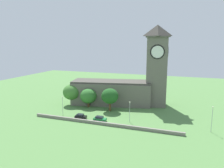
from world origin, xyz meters
name	(u,v)px	position (x,y,z in m)	size (l,w,h in m)	color
ground_plane	(119,110)	(0.00, 15.00, 0.00)	(200.00, 200.00, 0.00)	#517F42
church	(127,83)	(0.42, 24.61, 9.42)	(41.50, 18.66, 33.33)	#666056
quay_barrier	(103,123)	(0.00, -2.21, 0.49)	(51.26, 0.70, 0.98)	gray
car_black	(81,116)	(-9.61, 0.82, 0.83)	(4.19, 2.47, 1.65)	black
car_green	(100,119)	(-2.21, 0.64, 0.87)	(4.37, 2.37, 1.73)	#1E6B38
streetlamp_west_end	(62,102)	(-17.82, 2.38, 4.68)	(0.44, 0.44, 7.01)	#9EA0A5
streetlamp_west_mid	(130,108)	(7.35, 3.72, 4.68)	(0.44, 0.44, 7.01)	#9EA0A5
streetlamp_central	(212,115)	(32.64, 3.57, 5.20)	(0.44, 0.44, 7.93)	#9EA0A5
tree_by_tower	(88,96)	(-13.43, 14.90, 4.63)	(6.78, 6.78, 7.71)	brown
tree_riverside_east	(110,96)	(-3.18, 12.84, 5.88)	(6.62, 6.62, 8.91)	brown
tree_riverside_west	(72,92)	(-21.42, 15.23, 5.58)	(7.34, 7.34, 8.92)	brown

